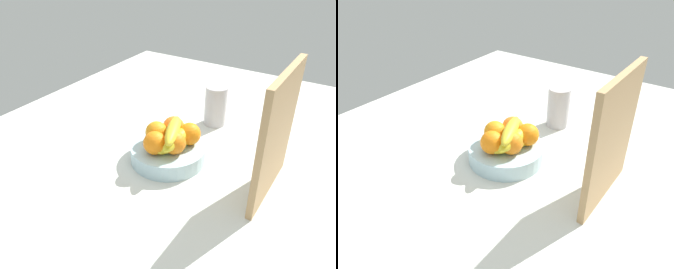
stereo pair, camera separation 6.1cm
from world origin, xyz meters
TOP-DOWN VIEW (x-y plane):
  - ground_plane at (0.00, 0.00)cm, footprint 180.00×140.00cm
  - fruit_bowl at (2.04, 2.72)cm, footprint 24.07×24.07cm
  - orange_front_left at (2.27, -1.41)cm, footprint 7.16×7.16cm
  - orange_front_right at (7.70, 1.59)cm, footprint 7.16×7.16cm
  - orange_center at (4.49, 6.48)cm, footprint 7.16×7.16cm
  - orange_back_left at (-2.42, 7.91)cm, footprint 7.16×7.16cm
  - orange_back_right at (-3.39, 1.47)cm, footprint 7.16×7.16cm
  - banana_bunch at (2.24, 5.91)cm, footprint 18.20×10.88cm
  - cutting_board at (-0.15, 34.48)cm, footprint 28.03×2.25cm
  - thermos_tumbler at (-27.56, 5.41)cm, footprint 8.27×8.27cm

SIDE VIEW (x-z plane):
  - ground_plane at x=0.00cm, z-range -3.00..0.00cm
  - fruit_bowl at x=2.04cm, z-range 0.00..5.32cm
  - thermos_tumbler at x=-27.56cm, z-range 0.00..15.22cm
  - orange_front_left at x=2.27cm, z-range 5.32..12.48cm
  - orange_front_right at x=7.70cm, z-range 5.32..12.48cm
  - orange_center at x=4.49cm, z-range 5.32..12.48cm
  - orange_back_left at x=-2.42cm, z-range 5.32..12.48cm
  - orange_back_right at x=-3.39cm, z-range 5.32..12.48cm
  - banana_bunch at x=2.24cm, z-range 5.32..13.72cm
  - cutting_board at x=-0.15cm, z-range 0.00..36.00cm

